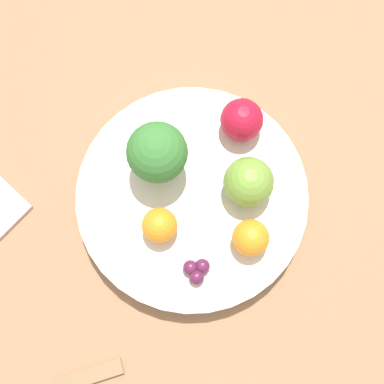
{
  "coord_description": "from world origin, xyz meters",
  "views": [
    {
      "loc": [
        -0.04,
        0.14,
        0.6
      ],
      "look_at": [
        0.0,
        0.0,
        0.06
      ],
      "focal_mm": 50.0,
      "sensor_mm": 36.0,
      "label": 1
    }
  ],
  "objects_px": {
    "apple_red": "(249,182)",
    "orange_back": "(160,225)",
    "spoon": "(90,376)",
    "grape_cluster": "(196,270)",
    "bowl": "(192,198)",
    "orange_front": "(251,238)",
    "broccoli": "(157,153)",
    "apple_green": "(242,120)"
  },
  "relations": [
    {
      "from": "bowl",
      "to": "apple_red",
      "type": "bearing_deg",
      "value": -158.89
    },
    {
      "from": "bowl",
      "to": "grape_cluster",
      "type": "height_order",
      "value": "grape_cluster"
    },
    {
      "from": "bowl",
      "to": "spoon",
      "type": "height_order",
      "value": "bowl"
    },
    {
      "from": "broccoli",
      "to": "orange_back",
      "type": "distance_m",
      "value": 0.07
    },
    {
      "from": "broccoli",
      "to": "orange_front",
      "type": "relative_size",
      "value": 2.05
    },
    {
      "from": "apple_red",
      "to": "orange_back",
      "type": "relative_size",
      "value": 1.42
    },
    {
      "from": "broccoli",
      "to": "bowl",
      "type": "bearing_deg",
      "value": 152.79
    },
    {
      "from": "orange_front",
      "to": "orange_back",
      "type": "distance_m",
      "value": 0.09
    },
    {
      "from": "broccoli",
      "to": "apple_green",
      "type": "distance_m",
      "value": 0.1
    },
    {
      "from": "broccoli",
      "to": "spoon",
      "type": "relative_size",
      "value": 1.17
    },
    {
      "from": "apple_red",
      "to": "orange_back",
      "type": "bearing_deg",
      "value": 40.48
    },
    {
      "from": "apple_red",
      "to": "apple_green",
      "type": "distance_m",
      "value": 0.07
    },
    {
      "from": "broccoli",
      "to": "apple_green",
      "type": "height_order",
      "value": "broccoli"
    },
    {
      "from": "grape_cluster",
      "to": "spoon",
      "type": "height_order",
      "value": "grape_cluster"
    },
    {
      "from": "bowl",
      "to": "orange_front",
      "type": "bearing_deg",
      "value": 154.54
    },
    {
      "from": "bowl",
      "to": "apple_green",
      "type": "height_order",
      "value": "apple_green"
    },
    {
      "from": "grape_cluster",
      "to": "orange_back",
      "type": "bearing_deg",
      "value": -34.94
    },
    {
      "from": "apple_red",
      "to": "orange_front",
      "type": "xyz_separation_m",
      "value": [
        -0.02,
        0.05,
        -0.01
      ]
    },
    {
      "from": "spoon",
      "to": "grape_cluster",
      "type": "bearing_deg",
      "value": -121.58
    },
    {
      "from": "apple_red",
      "to": "spoon",
      "type": "height_order",
      "value": "apple_red"
    },
    {
      "from": "grape_cluster",
      "to": "spoon",
      "type": "bearing_deg",
      "value": 58.42
    },
    {
      "from": "apple_red",
      "to": "broccoli",
      "type": "bearing_deg",
      "value": -0.29
    },
    {
      "from": "broccoli",
      "to": "orange_front",
      "type": "bearing_deg",
      "value": 153.88
    },
    {
      "from": "orange_front",
      "to": "spoon",
      "type": "height_order",
      "value": "orange_front"
    },
    {
      "from": "apple_red",
      "to": "orange_back",
      "type": "distance_m",
      "value": 0.1
    },
    {
      "from": "apple_red",
      "to": "orange_front",
      "type": "height_order",
      "value": "apple_red"
    },
    {
      "from": "bowl",
      "to": "broccoli",
      "type": "bearing_deg",
      "value": -27.21
    },
    {
      "from": "apple_green",
      "to": "orange_front",
      "type": "height_order",
      "value": "apple_green"
    },
    {
      "from": "orange_front",
      "to": "grape_cluster",
      "type": "distance_m",
      "value": 0.06
    },
    {
      "from": "orange_front",
      "to": "orange_back",
      "type": "relative_size",
      "value": 1.03
    },
    {
      "from": "grape_cluster",
      "to": "spoon",
      "type": "relative_size",
      "value": 0.42
    },
    {
      "from": "orange_back",
      "to": "grape_cluster",
      "type": "distance_m",
      "value": 0.06
    },
    {
      "from": "bowl",
      "to": "grape_cluster",
      "type": "xyz_separation_m",
      "value": [
        -0.03,
        0.08,
        0.02
      ]
    },
    {
      "from": "broccoli",
      "to": "orange_back",
      "type": "xyz_separation_m",
      "value": [
        -0.02,
        0.07,
        -0.03
      ]
    },
    {
      "from": "apple_red",
      "to": "grape_cluster",
      "type": "relative_size",
      "value": 1.89
    },
    {
      "from": "broccoli",
      "to": "orange_back",
      "type": "bearing_deg",
      "value": 106.4
    },
    {
      "from": "apple_red",
      "to": "apple_green",
      "type": "bearing_deg",
      "value": -70.99
    },
    {
      "from": "apple_red",
      "to": "spoon",
      "type": "bearing_deg",
      "value": 64.55
    },
    {
      "from": "apple_green",
      "to": "orange_back",
      "type": "xyz_separation_m",
      "value": [
        0.05,
        0.13,
        -0.0
      ]
    },
    {
      "from": "orange_back",
      "to": "orange_front",
      "type": "bearing_deg",
      "value": -173.21
    },
    {
      "from": "orange_back",
      "to": "spoon",
      "type": "distance_m",
      "value": 0.17
    },
    {
      "from": "orange_front",
      "to": "orange_back",
      "type": "bearing_deg",
      "value": 6.79
    }
  ]
}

